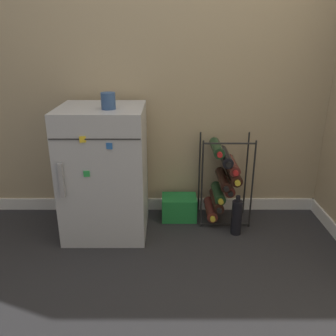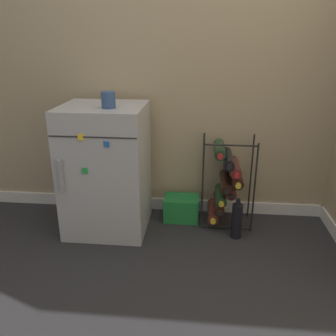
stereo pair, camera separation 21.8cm
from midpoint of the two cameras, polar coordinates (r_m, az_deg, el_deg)
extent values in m
plane|color=#28282B|center=(2.25, 0.51, -13.70)|extent=(14.00, 14.00, 0.00)
cube|color=tan|center=(2.50, 0.53, 20.17)|extent=(7.00, 0.06, 2.50)
cube|color=white|center=(2.75, 0.45, -5.85)|extent=(7.00, 0.01, 0.09)
cube|color=#B7BABF|center=(2.38, -12.53, -0.62)|extent=(0.53, 0.48, 0.85)
cube|color=#2D2D2D|center=(2.07, -14.52, 4.45)|extent=(0.52, 0.00, 0.01)
cube|color=#9E9EA3|center=(2.19, -19.30, -1.98)|extent=(0.02, 0.02, 0.21)
cube|color=yellow|center=(2.08, -16.30, 4.39)|extent=(0.04, 0.02, 0.04)
cube|color=blue|center=(2.06, -12.23, 3.43)|extent=(0.04, 0.01, 0.04)
cube|color=green|center=(2.15, -15.60, -0.95)|extent=(0.04, 0.01, 0.04)
cylinder|color=black|center=(2.40, 3.05, -2.86)|extent=(0.01, 0.01, 0.63)
cylinder|color=black|center=(2.44, 11.09, -2.83)|extent=(0.01, 0.01, 0.63)
cylinder|color=black|center=(2.59, 2.83, -1.02)|extent=(0.01, 0.01, 0.63)
cylinder|color=black|center=(2.63, 10.28, -1.02)|extent=(0.01, 0.01, 0.63)
cylinder|color=black|center=(2.54, 6.81, -8.97)|extent=(0.34, 0.01, 0.01)
cylinder|color=black|center=(2.31, 7.42, 3.88)|extent=(0.34, 0.01, 0.01)
cylinder|color=#56231E|center=(2.60, 4.60, -6.65)|extent=(0.08, 0.27, 0.08)
cylinder|color=gold|center=(2.47, 4.85, -8.21)|extent=(0.04, 0.02, 0.04)
cylinder|color=black|center=(2.57, 5.54, -5.25)|extent=(0.07, 0.30, 0.07)
cylinder|color=black|center=(2.43, 5.87, -6.89)|extent=(0.03, 0.02, 0.03)
cylinder|color=#19381E|center=(2.54, 5.80, -4.07)|extent=(0.07, 0.26, 0.07)
cylinder|color=gold|center=(2.42, 6.10, -5.45)|extent=(0.04, 0.02, 0.04)
cylinder|color=#56231E|center=(2.53, 7.24, -2.84)|extent=(0.07, 0.26, 0.07)
cylinder|color=black|center=(2.40, 7.63, -4.19)|extent=(0.04, 0.02, 0.04)
cylinder|color=black|center=(2.51, 6.52, -1.87)|extent=(0.07, 0.30, 0.07)
cylinder|color=black|center=(2.36, 6.93, -3.40)|extent=(0.03, 0.02, 0.03)
cylinder|color=black|center=(2.50, 8.18, -1.00)|extent=(0.08, 0.30, 0.08)
cylinder|color=gold|center=(2.35, 8.70, -2.45)|extent=(0.04, 0.02, 0.04)
cylinder|color=#56231E|center=(2.47, 7.92, 0.42)|extent=(0.07, 0.28, 0.07)
cylinder|color=red|center=(2.33, 8.39, -0.86)|extent=(0.03, 0.02, 0.03)
cylinder|color=black|center=(2.45, 6.79, 1.78)|extent=(0.07, 0.30, 0.07)
cylinder|color=black|center=(2.30, 7.22, 0.49)|extent=(0.03, 0.02, 0.03)
cylinder|color=#19381E|center=(2.42, 5.48, 3.21)|extent=(0.07, 0.28, 0.07)
cylinder|color=red|center=(2.28, 5.80, 2.08)|extent=(0.03, 0.02, 0.03)
cube|color=#1E7F38|center=(2.61, -0.43, -6.41)|extent=(0.25, 0.18, 0.17)
cylinder|color=#335184|center=(2.17, -12.27, 10.45)|extent=(0.09, 0.09, 0.10)
cylinder|color=black|center=(2.42, 8.59, -7.95)|extent=(0.07, 0.07, 0.24)
cylinder|color=black|center=(2.36, 8.77, -4.96)|extent=(0.03, 0.03, 0.04)
camera|label=1|loc=(0.11, -92.61, -0.98)|focal=38.00mm
camera|label=2|loc=(0.11, 87.39, 0.98)|focal=38.00mm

